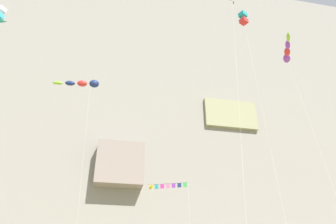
{
  "coord_description": "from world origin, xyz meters",
  "views": [
    {
      "loc": [
        -2.18,
        -1.29,
        2.06
      ],
      "look_at": [
        2.77,
        23.38,
        16.35
      ],
      "focal_mm": 34.45,
      "sensor_mm": 36.0,
      "label": 1
    }
  ],
  "objects_px": {
    "kite_windsock_far_right": "(83,84)",
    "kite_box_front_field": "(243,19)",
    "kite_banner_upper_right": "(169,188)",
    "kite_box_mid_center": "(0,14)",
    "kite_windsock_mid_right": "(287,53)"
  },
  "relations": [
    {
      "from": "kite_windsock_far_right",
      "to": "kite_banner_upper_right",
      "type": "bearing_deg",
      "value": 23.16
    },
    {
      "from": "kite_windsock_mid_right",
      "to": "kite_box_mid_center",
      "type": "height_order",
      "value": "kite_box_mid_center"
    },
    {
      "from": "kite_banner_upper_right",
      "to": "kite_box_mid_center",
      "type": "height_order",
      "value": "kite_box_mid_center"
    },
    {
      "from": "kite_banner_upper_right",
      "to": "kite_box_front_field",
      "type": "relative_size",
      "value": 0.43
    },
    {
      "from": "kite_windsock_far_right",
      "to": "kite_box_mid_center",
      "type": "bearing_deg",
      "value": -172.71
    },
    {
      "from": "kite_box_front_field",
      "to": "kite_windsock_mid_right",
      "type": "relative_size",
      "value": 1.15
    },
    {
      "from": "kite_box_front_field",
      "to": "kite_box_mid_center",
      "type": "xyz_separation_m",
      "value": [
        -30.78,
        5.32,
        0.03
      ]
    },
    {
      "from": "kite_box_mid_center",
      "to": "kite_windsock_far_right",
      "type": "bearing_deg",
      "value": 7.29
    },
    {
      "from": "kite_windsock_far_right",
      "to": "kite_windsock_mid_right",
      "type": "bearing_deg",
      "value": -14.38
    },
    {
      "from": "kite_windsock_far_right",
      "to": "kite_box_front_field",
      "type": "bearing_deg",
      "value": -19.24
    },
    {
      "from": "kite_box_front_field",
      "to": "kite_windsock_far_right",
      "type": "relative_size",
      "value": 1.34
    },
    {
      "from": "kite_box_front_field",
      "to": "kite_windsock_far_right",
      "type": "xyz_separation_m",
      "value": [
        -19.41,
        6.77,
        -8.24
      ]
    },
    {
      "from": "kite_box_front_field",
      "to": "kite_windsock_far_right",
      "type": "distance_m",
      "value": 22.15
    },
    {
      "from": "kite_box_mid_center",
      "to": "kite_box_front_field",
      "type": "bearing_deg",
      "value": -9.8
    },
    {
      "from": "kite_windsock_mid_right",
      "to": "kite_box_front_field",
      "type": "bearing_deg",
      "value": -176.13
    }
  ]
}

